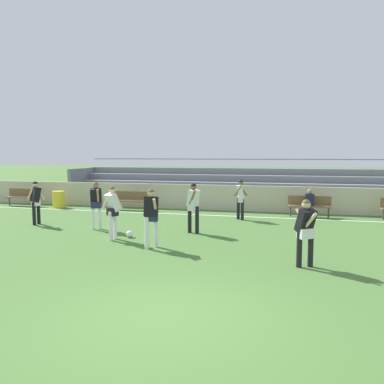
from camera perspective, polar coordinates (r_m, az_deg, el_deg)
name	(u,v)px	position (r m, az deg, el deg)	size (l,w,h in m)	color
ground_plane	(168,318)	(6.70, -3.57, -17.98)	(160.00, 160.00, 0.00)	#477033
field_line_sideline	(245,217)	(16.92, 7.73, -3.60)	(44.00, 0.12, 0.01)	white
sideline_wall	(249,198)	(18.53, 8.36, -0.93)	(48.00, 0.16, 1.21)	beige
bleacher_stand	(325,186)	(21.17, 18.89, 0.79)	(27.95, 3.24, 2.43)	#9EA3AD
bench_far_left	(309,204)	(17.44, 16.85, -1.71)	(1.80, 0.40, 0.90)	brown
bench_near_wall_gap	(131,199)	(18.95, -8.97, -0.98)	(1.80, 0.40, 0.90)	brown
bench_centre_sideline	(23,195)	(22.05, -23.55, -0.47)	(1.80, 0.40, 0.90)	brown
trash_bin	(59,199)	(20.72, -18.98, -1.02)	(0.59, 0.59, 0.83)	yellow
spectator_seated	(310,201)	(17.30, 16.88, -1.25)	(0.36, 0.42, 1.21)	#2D2D38
player_dark_wide_left	(151,213)	(11.12, -6.01, -3.05)	(0.46, 0.62, 1.70)	white
player_white_deep_cover	(112,208)	(12.39, -11.60, -2.30)	(0.59, 0.53, 1.69)	white
player_white_wide_right	(240,196)	(16.01, 7.12, -0.57)	(0.55, 0.46, 1.65)	black
player_white_on_ball	(193,203)	(13.17, 0.20, -1.68)	(0.45, 0.60, 1.70)	black
player_dark_trailing_run	(96,201)	(14.24, -13.89, -1.32)	(0.49, 0.56, 1.69)	white
player_dark_pressing_high	(306,227)	(9.58, 16.33, -4.98)	(0.54, 0.73, 1.62)	black
player_dark_overlapping	(36,199)	(15.92, -21.95, -0.95)	(0.60, 0.49, 1.66)	black
soccer_ball	(130,234)	(12.77, -9.15, -6.11)	(0.22, 0.22, 0.22)	white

